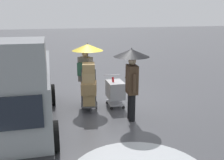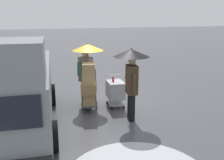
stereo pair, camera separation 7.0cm
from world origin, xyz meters
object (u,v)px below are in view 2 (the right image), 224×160
at_px(shopping_cart_vendor, 115,90).
at_px(cargo_van_parked_right, 12,88).
at_px(hand_dolly_boxes, 89,85).
at_px(pedestrian_pink_side, 87,60).
at_px(pedestrian_black_side, 131,67).

bearing_deg(shopping_cart_vendor, cargo_van_parked_right, 17.71).
relative_size(cargo_van_parked_right, hand_dolly_boxes, 3.45).
height_order(pedestrian_pink_side, pedestrian_black_side, same).
distance_m(cargo_van_parked_right, shopping_cart_vendor, 3.35).
relative_size(shopping_cart_vendor, pedestrian_pink_side, 0.49).
relative_size(hand_dolly_boxes, pedestrian_black_side, 0.73).
height_order(shopping_cart_vendor, pedestrian_pink_side, pedestrian_pink_side).
height_order(shopping_cart_vendor, hand_dolly_boxes, hand_dolly_boxes).
bearing_deg(hand_dolly_boxes, pedestrian_black_side, 136.24).
bearing_deg(pedestrian_black_side, pedestrian_pink_side, -58.75).
bearing_deg(shopping_cart_vendor, pedestrian_black_side, 96.51).
distance_m(shopping_cart_vendor, hand_dolly_boxes, 0.98).
distance_m(hand_dolly_boxes, pedestrian_pink_side, 0.95).
xyz_separation_m(hand_dolly_boxes, pedestrian_pink_side, (-0.06, -0.62, 0.71)).
bearing_deg(hand_dolly_boxes, cargo_van_parked_right, 21.11).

